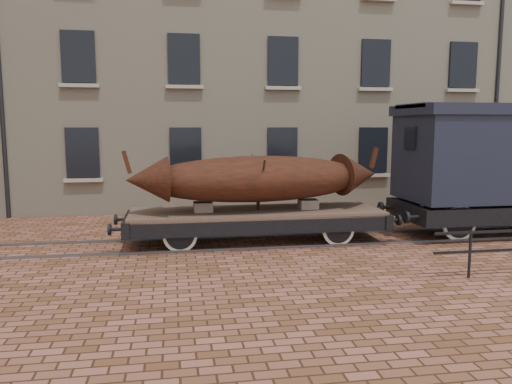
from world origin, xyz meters
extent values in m
plane|color=brown|center=(0.00, 0.00, 0.00)|extent=(90.00, 90.00, 0.00)
cube|color=beige|center=(3.00, 10.00, 7.00)|extent=(40.00, 10.00, 14.00)
cube|color=black|center=(-6.00, 4.96, 2.20)|extent=(1.10, 0.12, 1.70)
cube|color=#A39787|center=(-6.00, 4.90, 1.25)|extent=(1.30, 0.18, 0.12)
cube|color=black|center=(-2.50, 4.96, 2.20)|extent=(1.10, 0.12, 1.70)
cube|color=#A39787|center=(-2.50, 4.90, 1.25)|extent=(1.30, 0.18, 0.12)
cube|color=black|center=(1.00, 4.96, 2.20)|extent=(1.10, 0.12, 1.70)
cube|color=#A39787|center=(1.00, 4.90, 1.25)|extent=(1.30, 0.18, 0.12)
cube|color=black|center=(4.50, 4.96, 2.20)|extent=(1.10, 0.12, 1.70)
cube|color=#A39787|center=(4.50, 4.90, 1.25)|extent=(1.30, 0.18, 0.12)
cube|color=black|center=(8.00, 4.96, 2.20)|extent=(1.10, 0.12, 1.70)
cube|color=#A39787|center=(8.00, 4.90, 1.25)|extent=(1.30, 0.18, 0.12)
cube|color=black|center=(-6.00, 4.96, 5.40)|extent=(1.10, 0.12, 1.70)
cube|color=#A39787|center=(-6.00, 4.90, 4.45)|extent=(1.30, 0.18, 0.12)
cube|color=black|center=(-2.50, 4.96, 5.40)|extent=(1.10, 0.12, 1.70)
cube|color=#A39787|center=(-2.50, 4.90, 4.45)|extent=(1.30, 0.18, 0.12)
cube|color=black|center=(1.00, 4.96, 5.40)|extent=(1.10, 0.12, 1.70)
cube|color=#A39787|center=(1.00, 4.90, 4.45)|extent=(1.30, 0.18, 0.12)
cube|color=black|center=(4.50, 4.96, 5.40)|extent=(1.10, 0.12, 1.70)
cube|color=#A39787|center=(4.50, 4.90, 4.45)|extent=(1.30, 0.18, 0.12)
cube|color=black|center=(8.00, 4.96, 5.40)|extent=(1.10, 0.12, 1.70)
cube|color=#A39787|center=(8.00, 4.90, 4.45)|extent=(1.30, 0.18, 0.12)
cube|color=#A39787|center=(8.00, 4.90, 7.65)|extent=(1.30, 0.18, 0.12)
cylinder|color=black|center=(9.50, 4.95, 7.00)|extent=(0.14, 0.14, 14.00)
cube|color=#59595E|center=(0.00, -0.72, 0.03)|extent=(30.00, 0.08, 0.06)
cube|color=#59595E|center=(0.00, 0.72, 0.03)|extent=(30.00, 0.08, 0.06)
cylinder|color=black|center=(3.00, -3.80, 0.50)|extent=(0.06, 0.06, 1.00)
cube|color=brown|center=(-0.79, 0.00, 0.83)|extent=(6.63, 1.94, 0.11)
cube|color=black|center=(-0.79, -0.90, 0.62)|extent=(6.63, 0.14, 0.40)
cube|color=black|center=(-0.79, 0.90, 0.62)|extent=(6.63, 0.14, 0.40)
cube|color=black|center=(-4.10, 0.00, 0.62)|extent=(0.19, 2.03, 0.40)
cylinder|color=black|center=(-4.35, -0.66, 0.62)|extent=(0.31, 0.09, 0.09)
cylinder|color=black|center=(-4.50, -0.66, 0.62)|extent=(0.07, 0.28, 0.28)
cylinder|color=black|center=(-4.35, 0.66, 0.62)|extent=(0.31, 0.09, 0.09)
cylinder|color=black|center=(-4.50, 0.66, 0.62)|extent=(0.07, 0.28, 0.28)
cube|color=black|center=(2.53, 0.00, 0.62)|extent=(0.19, 2.03, 0.40)
cylinder|color=black|center=(2.77, -0.66, 0.62)|extent=(0.31, 0.09, 0.09)
cylinder|color=black|center=(2.92, -0.66, 0.62)|extent=(0.07, 0.28, 0.28)
cylinder|color=black|center=(2.77, 0.66, 0.62)|extent=(0.31, 0.09, 0.09)
cylinder|color=black|center=(2.92, 0.66, 0.62)|extent=(0.07, 0.28, 0.28)
cylinder|color=black|center=(-2.82, 0.00, 0.42)|extent=(0.09, 1.68, 0.09)
cylinder|color=silver|center=(-2.82, -0.72, 0.42)|extent=(0.85, 0.06, 0.85)
cylinder|color=black|center=(-2.82, -0.72, 0.42)|extent=(0.70, 0.09, 0.70)
cube|color=black|center=(-2.82, -0.83, 0.64)|extent=(0.80, 0.07, 0.09)
cylinder|color=silver|center=(-2.82, 0.72, 0.42)|extent=(0.85, 0.06, 0.85)
cylinder|color=black|center=(-2.82, 0.72, 0.42)|extent=(0.70, 0.09, 0.70)
cube|color=black|center=(-2.82, 0.83, 0.64)|extent=(0.80, 0.07, 0.09)
cylinder|color=black|center=(1.24, 0.00, 0.42)|extent=(0.09, 1.68, 0.09)
cylinder|color=silver|center=(1.24, -0.72, 0.42)|extent=(0.85, 0.06, 0.85)
cylinder|color=black|center=(1.24, -0.72, 0.42)|extent=(0.70, 0.09, 0.70)
cube|color=black|center=(1.24, -0.83, 0.64)|extent=(0.80, 0.07, 0.09)
cylinder|color=silver|center=(1.24, 0.72, 0.42)|extent=(0.85, 0.06, 0.85)
cylinder|color=black|center=(1.24, 0.72, 0.42)|extent=(0.70, 0.09, 0.70)
cube|color=black|center=(1.24, 0.83, 0.64)|extent=(0.80, 0.07, 0.09)
cube|color=black|center=(-0.79, 0.00, 0.49)|extent=(3.54, 0.05, 0.05)
cube|color=#846D5B|center=(-2.20, 0.00, 1.01)|extent=(0.49, 0.44, 0.25)
cube|color=#846D5B|center=(0.63, 0.00, 1.01)|extent=(0.49, 0.44, 0.25)
ellipsoid|color=#471D10|center=(-0.75, 0.00, 1.72)|extent=(6.19, 2.40, 1.21)
cone|color=#471D10|center=(-3.61, -0.25, 1.77)|extent=(1.14, 1.24, 1.15)
cube|color=#471D10|center=(-4.08, -0.29, 2.22)|extent=(0.25, 0.15, 0.58)
cone|color=#471D10|center=(2.11, 0.25, 1.77)|extent=(1.14, 1.24, 1.15)
cube|color=#471D10|center=(2.58, 0.29, 2.22)|extent=(0.25, 0.15, 0.58)
cylinder|color=#35261F|center=(-0.75, -0.49, 1.59)|extent=(0.05, 1.03, 1.44)
cylinder|color=#35261F|center=(-0.75, 0.49, 1.59)|extent=(0.05, 1.03, 1.44)
cube|color=black|center=(6.61, 1.13, 0.72)|extent=(6.16, 0.16, 0.46)
cube|color=black|center=(3.53, 0.00, 0.72)|extent=(0.23, 2.46, 0.46)
cylinder|color=black|center=(3.06, -0.82, 0.72)|extent=(0.08, 0.33, 0.33)
cylinder|color=black|center=(3.06, 0.82, 0.72)|extent=(0.08, 0.33, 0.33)
cylinder|color=black|center=(4.66, 0.00, 0.49)|extent=(0.10, 1.95, 0.10)
cylinder|color=silver|center=(4.66, -0.72, 0.49)|extent=(0.99, 0.07, 0.99)
cylinder|color=black|center=(4.66, -0.72, 0.49)|extent=(0.81, 0.10, 0.81)
cylinder|color=silver|center=(4.66, 0.72, 0.49)|extent=(0.99, 0.07, 0.99)
cylinder|color=black|center=(4.66, 0.72, 0.49)|extent=(0.81, 0.10, 0.81)
cube|color=black|center=(6.61, 0.00, 2.21)|extent=(6.16, 2.46, 2.36)
cube|color=black|center=(3.51, 0.00, 2.77)|extent=(0.08, 0.62, 0.62)
camera|label=1|loc=(-2.96, -12.88, 3.10)|focal=35.00mm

